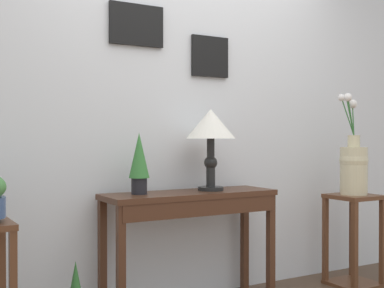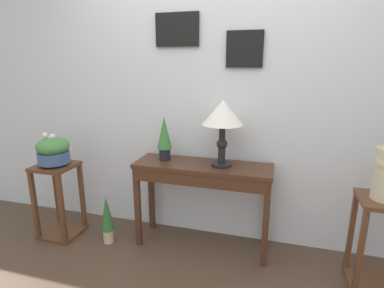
{
  "view_description": "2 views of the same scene",
  "coord_description": "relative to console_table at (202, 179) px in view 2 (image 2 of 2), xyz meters",
  "views": [
    {
      "loc": [
        -1.72,
        -1.85,
        1.1
      ],
      "look_at": [
        -0.05,
        1.02,
        1.06
      ],
      "focal_mm": 48.7,
      "sensor_mm": 36.0,
      "label": 1
    },
    {
      "loc": [
        0.52,
        -1.29,
        1.55
      ],
      "look_at": [
        -0.16,
        1.07,
        0.91
      ],
      "focal_mm": 28.49,
      "sensor_mm": 36.0,
      "label": 2
    }
  ],
  "objects": [
    {
      "name": "back_wall_with_art",
      "position": [
        0.05,
        0.29,
        0.77
      ],
      "size": [
        9.0,
        0.13,
        2.8
      ],
      "color": "silver",
      "rests_on": "ground"
    },
    {
      "name": "console_table",
      "position": [
        0.0,
        0.0,
        0.0
      ],
      "size": [
        1.14,
        0.36,
        0.75
      ],
      "color": "#472819",
      "rests_on": "ground"
    },
    {
      "name": "table_lamp",
      "position": [
        0.16,
        0.02,
        0.53
      ],
      "size": [
        0.33,
        0.33,
        0.53
      ],
      "color": "black",
      "rests_on": "console_table"
    },
    {
      "name": "potted_plant_on_console",
      "position": [
        -0.34,
        0.05,
        0.33
      ],
      "size": [
        0.13,
        0.13,
        0.38
      ],
      "color": "black",
      "rests_on": "console_table"
    },
    {
      "name": "pedestal_stand_left",
      "position": [
        -1.3,
        -0.17,
        -0.29
      ],
      "size": [
        0.33,
        0.33,
        0.69
      ],
      "color": "#56331E",
      "rests_on": "ground"
    },
    {
      "name": "planter_bowl_wide_left",
      "position": [
        -1.31,
        -0.17,
        0.19
      ],
      "size": [
        0.28,
        0.28,
        0.29
      ],
      "color": "#3D5684",
      "rests_on": "pedestal_stand_left"
    },
    {
      "name": "pedestal_stand_right",
      "position": [
        1.3,
        -0.14,
        -0.29
      ],
      "size": [
        0.33,
        0.33,
        0.68
      ],
      "color": "#56331E",
      "rests_on": "ground"
    },
    {
      "name": "potted_plant_floor",
      "position": [
        -0.81,
        -0.18,
        -0.39
      ],
      "size": [
        0.12,
        0.12,
        0.44
      ],
      "color": "beige",
      "rests_on": "ground"
    }
  ]
}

